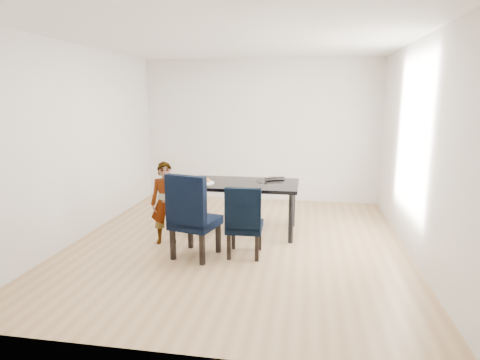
% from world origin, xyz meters
% --- Properties ---
extents(floor, '(4.50, 5.00, 0.01)m').
position_xyz_m(floor, '(0.00, 0.00, -0.01)').
color(floor, tan).
rests_on(floor, ground).
extents(ceiling, '(4.50, 5.00, 0.01)m').
position_xyz_m(ceiling, '(0.00, 0.00, 2.71)').
color(ceiling, white).
rests_on(ceiling, wall_back).
extents(wall_back, '(4.50, 0.01, 2.70)m').
position_xyz_m(wall_back, '(0.00, 2.50, 1.35)').
color(wall_back, silver).
rests_on(wall_back, ground).
extents(wall_front, '(4.50, 0.01, 2.70)m').
position_xyz_m(wall_front, '(0.00, -2.50, 1.35)').
color(wall_front, white).
rests_on(wall_front, ground).
extents(wall_left, '(0.01, 5.00, 2.70)m').
position_xyz_m(wall_left, '(-2.25, 0.00, 1.35)').
color(wall_left, silver).
rests_on(wall_left, ground).
extents(wall_right, '(0.01, 5.00, 2.70)m').
position_xyz_m(wall_right, '(2.25, 0.00, 1.35)').
color(wall_right, white).
rests_on(wall_right, ground).
extents(dining_table, '(1.60, 0.90, 0.75)m').
position_xyz_m(dining_table, '(0.00, 0.50, 0.38)').
color(dining_table, black).
rests_on(dining_table, floor).
extents(chair_left, '(0.63, 0.65, 1.08)m').
position_xyz_m(chair_left, '(-0.44, -0.54, 0.54)').
color(chair_left, black).
rests_on(chair_left, floor).
extents(chair_right, '(0.45, 0.47, 0.92)m').
position_xyz_m(chair_right, '(0.16, -0.40, 0.46)').
color(chair_right, black).
rests_on(chair_right, floor).
extents(child, '(0.46, 0.35, 1.13)m').
position_xyz_m(child, '(-0.96, -0.15, 0.57)').
color(child, '#E04012').
rests_on(child, floor).
extents(plate, '(0.36, 0.36, 0.02)m').
position_xyz_m(plate, '(-0.54, 0.35, 0.76)').
color(plate, white).
rests_on(plate, dining_table).
extents(sandwich, '(0.18, 0.13, 0.06)m').
position_xyz_m(sandwich, '(-0.55, 0.37, 0.80)').
color(sandwich, '#C28745').
rests_on(sandwich, plate).
extents(laptop, '(0.38, 0.33, 0.03)m').
position_xyz_m(laptop, '(0.41, 0.85, 0.76)').
color(laptop, black).
rests_on(laptop, dining_table).
extents(cable_tangle, '(0.16, 0.16, 0.01)m').
position_xyz_m(cable_tangle, '(0.29, 0.53, 0.75)').
color(cable_tangle, black).
rests_on(cable_tangle, dining_table).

